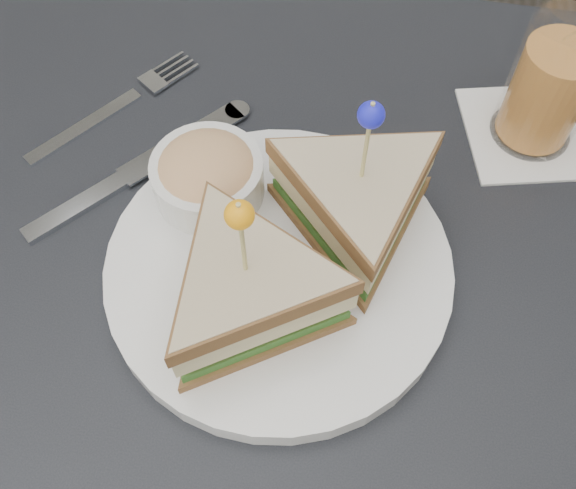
{
  "coord_description": "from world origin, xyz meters",
  "views": [
    {
      "loc": [
        0.06,
        -0.25,
        1.23
      ],
      "look_at": [
        0.01,
        0.01,
        0.8
      ],
      "focal_mm": 40.0,
      "sensor_mm": 36.0,
      "label": 1
    }
  ],
  "objects": [
    {
      "name": "cutlery_knife",
      "position": [
        -0.15,
        0.09,
        0.75
      ],
      "size": [
        0.17,
        0.2,
        0.01
      ],
      "rotation": [
        0.0,
        0.0,
        -0.7
      ],
      "color": "silver",
      "rests_on": "table"
    },
    {
      "name": "cutlery_fork",
      "position": [
        -0.19,
        0.17,
        0.75
      ],
      "size": [
        0.13,
        0.17,
        0.01
      ],
      "rotation": [
        0.0,
        0.0,
        -0.63
      ],
      "color": "white",
      "rests_on": "table"
    },
    {
      "name": "table",
      "position": [
        0.0,
        0.0,
        0.67
      ],
      "size": [
        0.8,
        0.8,
        0.75
      ],
      "color": "black",
      "rests_on": "ground"
    },
    {
      "name": "ground_plane",
      "position": [
        0.0,
        0.0,
        0.0
      ],
      "size": [
        3.5,
        3.5,
        0.0
      ],
      "primitive_type": "plane",
      "color": "#3F3833"
    },
    {
      "name": "drink_set",
      "position": [
        0.21,
        0.21,
        0.82
      ],
      "size": [
        0.15,
        0.15,
        0.15
      ],
      "rotation": [
        0.0,
        0.0,
        0.25
      ],
      "color": "white",
      "rests_on": "table"
    },
    {
      "name": "plate_meal",
      "position": [
        0.01,
        0.01,
        0.8
      ],
      "size": [
        0.32,
        0.31,
        0.17
      ],
      "rotation": [
        0.0,
        0.0,
        0.06
      ],
      "color": "white",
      "rests_on": "table"
    }
  ]
}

